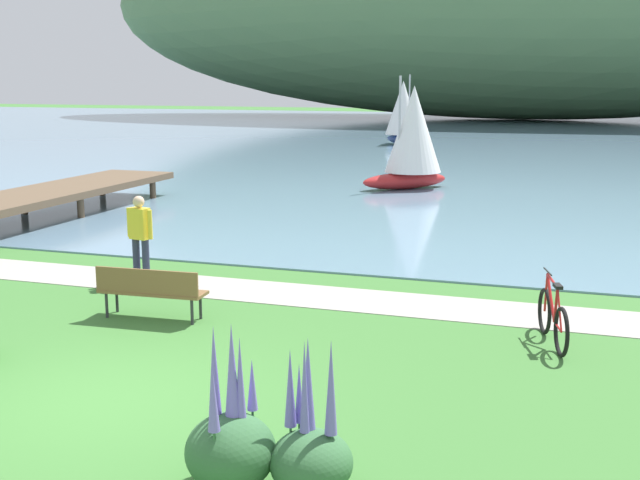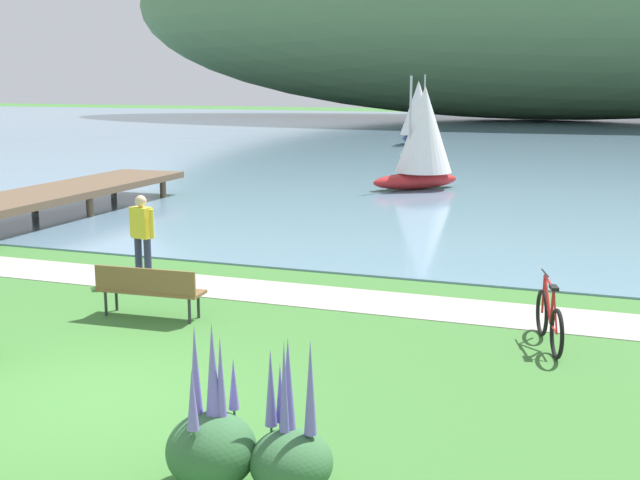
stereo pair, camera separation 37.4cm
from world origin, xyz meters
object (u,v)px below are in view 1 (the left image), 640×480
person_at_shoreline (140,234)px  sailboat_toward_hillside (403,112)px  park_bench_near_camera (150,289)px  sailboat_mid_bay (412,136)px  bicycle_leaning_near_bench (553,318)px

person_at_shoreline → sailboat_toward_hillside: 34.23m
park_bench_near_camera → person_at_shoreline: size_ratio=1.07×
person_at_shoreline → sailboat_mid_bay: 15.13m
sailboat_toward_hillside → sailboat_mid_bay: bearing=-76.5°
bicycle_leaning_near_bench → sailboat_mid_bay: (-5.57, 16.23, 1.51)m
park_bench_near_camera → person_at_shoreline: bearing=124.2°
bicycle_leaning_near_bench → sailboat_mid_bay: sailboat_mid_bay is taller
person_at_shoreline → park_bench_near_camera: bearing=-55.8°
park_bench_near_camera → sailboat_toward_hillside: bearing=96.1°
park_bench_near_camera → sailboat_toward_hillside: (-3.86, 36.17, 1.45)m
person_at_shoreline → sailboat_mid_bay: sailboat_mid_bay is taller
bicycle_leaning_near_bench → person_at_shoreline: bearing=170.6°
person_at_shoreline → sailboat_mid_bay: (2.11, 14.96, 0.93)m
park_bench_near_camera → bicycle_leaning_near_bench: 6.35m
person_at_shoreline → sailboat_toward_hillside: size_ratio=0.42×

